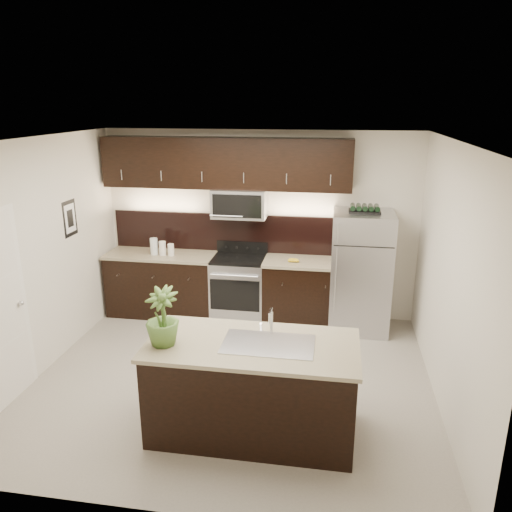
{
  "coord_description": "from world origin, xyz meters",
  "views": [
    {
      "loc": [
        1.08,
        -4.96,
        3.08
      ],
      "look_at": [
        0.19,
        0.55,
        1.33
      ],
      "focal_mm": 35.0,
      "sensor_mm": 36.0,
      "label": 1
    }
  ],
  "objects": [
    {
      "name": "bananas",
      "position": [
        0.5,
        1.61,
        0.96
      ],
      "size": [
        0.16,
        0.13,
        0.05
      ],
      "primitive_type": "ellipsoid",
      "rotation": [
        0.0,
        0.0,
        0.02
      ],
      "color": "gold",
      "rests_on": "counter_run"
    },
    {
      "name": "upper_fixtures",
      "position": [
        -0.43,
        1.84,
        2.14
      ],
      "size": [
        3.49,
        0.4,
        1.66
      ],
      "color": "black",
      "rests_on": "counter_run"
    },
    {
      "name": "room_walls",
      "position": [
        -0.11,
        -0.04,
        1.7
      ],
      "size": [
        4.52,
        4.02,
        2.71
      ],
      "color": "beige",
      "rests_on": "ground"
    },
    {
      "name": "canisters",
      "position": [
        -1.39,
        1.63,
        1.05
      ],
      "size": [
        0.36,
        0.11,
        0.24
      ],
      "rotation": [
        0.0,
        0.0,
        -0.06
      ],
      "color": "silver",
      "rests_on": "counter_run"
    },
    {
      "name": "french_press",
      "position": [
        1.17,
        1.64,
        1.06
      ],
      "size": [
        0.12,
        0.12,
        0.33
      ],
      "rotation": [
        0.0,
        0.0,
        -0.18
      ],
      "color": "silver",
      "rests_on": "counter_run"
    },
    {
      "name": "sink_faucet",
      "position": [
        0.53,
        -0.87,
        0.96
      ],
      "size": [
        0.84,
        0.5,
        0.28
      ],
      "color": "silver",
      "rests_on": "island"
    },
    {
      "name": "plant",
      "position": [
        -0.42,
        -1.02,
        1.21
      ],
      "size": [
        0.35,
        0.35,
        0.55
      ],
      "primitive_type": "imported",
      "rotation": [
        0.0,
        0.0,
        -0.16
      ],
      "color": "#436327",
      "rests_on": "island"
    },
    {
      "name": "refrigerator",
      "position": [
        1.46,
        1.63,
        0.83
      ],
      "size": [
        0.8,
        0.73,
        1.67
      ],
      "primitive_type": "cube",
      "color": "#B2B2B7",
      "rests_on": "ground"
    },
    {
      "name": "ground",
      "position": [
        0.0,
        0.0,
        0.0
      ],
      "size": [
        4.5,
        4.5,
        0.0
      ],
      "primitive_type": "plane",
      "color": "gray",
      "rests_on": "ground"
    },
    {
      "name": "island",
      "position": [
        0.38,
        -0.88,
        0.47
      ],
      "size": [
        1.96,
        0.96,
        0.94
      ],
      "color": "black",
      "rests_on": "ground"
    },
    {
      "name": "wine_rack",
      "position": [
        1.46,
        1.63,
        1.71
      ],
      "size": [
        0.41,
        0.25,
        0.1
      ],
      "color": "black",
      "rests_on": "refrigerator"
    },
    {
      "name": "counter_run",
      "position": [
        -0.46,
        1.69,
        0.47
      ],
      "size": [
        3.51,
        0.65,
        0.94
      ],
      "color": "black",
      "rests_on": "ground"
    }
  ]
}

